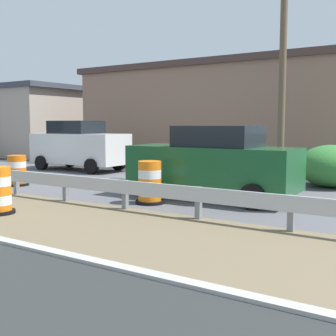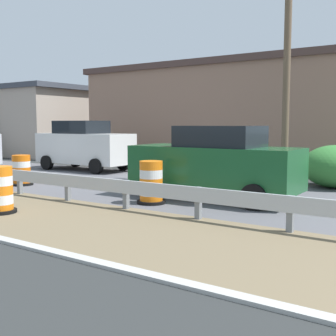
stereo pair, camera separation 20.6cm
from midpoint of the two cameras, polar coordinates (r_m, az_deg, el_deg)
name	(u,v)px [view 1 (the left image)]	position (r m, az deg, el deg)	size (l,w,h in m)	color
traffic_barrel_close	(150,184)	(11.14, -2.94, -2.17)	(0.74, 0.74, 1.10)	orange
traffic_barrel_far	(17,172)	(15.23, -19.60, -0.50)	(0.74, 0.74, 1.01)	orange
car_trailing_far_lane	(213,163)	(11.79, 5.43, 0.71)	(1.95, 4.62, 2.00)	#195128
car_distant_a	(79,146)	(19.50, -11.93, 2.90)	(1.95, 4.52, 2.18)	silver
roadside_shop_near	(219,115)	(22.64, 6.53, 6.95)	(6.43, 13.79, 4.97)	#93705B
roadside_shop_far	(1,121)	(33.12, -21.34, 5.75)	(7.04, 15.00, 4.41)	#AD9E8E
utility_pole_near	(283,60)	(15.57, 14.50, 13.63)	(0.24, 1.80, 8.10)	brown
bush_roadside	(331,166)	(14.91, 20.32, 0.24)	(2.11, 2.11, 1.37)	#337533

